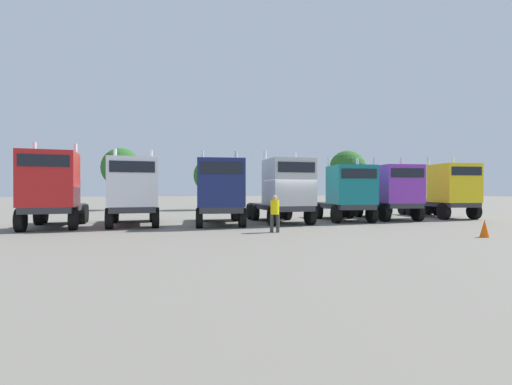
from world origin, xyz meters
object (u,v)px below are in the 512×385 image
(visitor_in_hivis, at_px, (275,211))
(semi_truck_white, at_px, (133,191))
(semi_truck_navy, at_px, (220,192))
(semi_truck_purple, at_px, (391,192))
(semi_truck_silver, at_px, (285,190))
(traffic_cone_near, at_px, (484,228))
(semi_truck_yellow, at_px, (447,190))
(semi_truck_red, at_px, (52,189))
(semi_truck_teal, at_px, (347,193))

(visitor_in_hivis, bearing_deg, semi_truck_white, -101.50)
(semi_truck_navy, height_order, semi_truck_purple, semi_truck_navy)
(semi_truck_silver, relative_size, visitor_in_hivis, 3.51)
(visitor_in_hivis, height_order, traffic_cone_near, visitor_in_hivis)
(semi_truck_purple, xyz_separation_m, semi_truck_yellow, (4.64, 0.11, 0.11))
(semi_truck_white, relative_size, semi_truck_silver, 1.02)
(semi_truck_silver, height_order, visitor_in_hivis, semi_truck_silver)
(semi_truck_silver, bearing_deg, semi_truck_yellow, 93.43)
(visitor_in_hivis, bearing_deg, semi_truck_silver, 178.24)
(semi_truck_red, height_order, semi_truck_teal, semi_truck_red)
(semi_truck_teal, bearing_deg, traffic_cone_near, 19.04)
(semi_truck_navy, relative_size, semi_truck_silver, 1.08)
(semi_truck_white, xyz_separation_m, traffic_cone_near, (14.00, -8.83, -1.53))
(semi_truck_red, relative_size, semi_truck_purple, 0.92)
(semi_truck_purple, distance_m, visitor_in_hivis, 10.58)
(visitor_in_hivis, bearing_deg, semi_truck_red, -89.34)
(semi_truck_silver, distance_m, visitor_in_hivis, 4.48)
(semi_truck_yellow, bearing_deg, semi_truck_red, -81.66)
(semi_truck_red, relative_size, semi_truck_navy, 0.93)
(semi_truck_purple, bearing_deg, visitor_in_hivis, -56.97)
(semi_truck_red, relative_size, semi_truck_silver, 1.00)
(semi_truck_red, xyz_separation_m, semi_truck_teal, (16.40, -0.55, -0.22))
(semi_truck_purple, bearing_deg, semi_truck_teal, -77.84)
(semi_truck_navy, bearing_deg, semi_truck_silver, 98.64)
(semi_truck_navy, distance_m, traffic_cone_near, 12.45)
(semi_truck_white, height_order, semi_truck_silver, semi_truck_silver)
(semi_truck_teal, height_order, semi_truck_yellow, semi_truck_yellow)
(semi_truck_yellow, relative_size, traffic_cone_near, 8.79)
(visitor_in_hivis, bearing_deg, semi_truck_navy, -129.53)
(semi_truck_silver, xyz_separation_m, semi_truck_yellow, (12.25, 0.56, -0.00))
(semi_truck_teal, bearing_deg, semi_truck_red, -82.90)
(visitor_in_hivis, xyz_separation_m, traffic_cone_near, (7.67, -4.07, -0.62))
(semi_truck_red, height_order, semi_truck_purple, semi_truck_red)
(semi_truck_red, relative_size, semi_truck_yellow, 0.93)
(semi_truck_white, distance_m, traffic_cone_near, 16.63)
(semi_truck_navy, relative_size, traffic_cone_near, 8.79)
(semi_truck_white, xyz_separation_m, semi_truck_purple, (15.95, -0.41, -0.08))
(semi_truck_navy, xyz_separation_m, semi_truck_silver, (3.81, 0.03, 0.07))
(semi_truck_red, relative_size, semi_truck_teal, 0.99)
(semi_truck_white, relative_size, semi_truck_purple, 0.93)
(visitor_in_hivis, bearing_deg, semi_truck_purple, 139.73)
(semi_truck_navy, xyz_separation_m, semi_truck_yellow, (16.06, 0.59, 0.06))
(semi_truck_silver, distance_m, semi_truck_yellow, 12.26)
(semi_truck_red, distance_m, semi_truck_silver, 12.21)
(semi_truck_navy, xyz_separation_m, visitor_in_hivis, (1.81, -3.86, -0.87))
(semi_truck_teal, bearing_deg, visitor_in_hivis, -47.33)
(semi_truck_white, bearing_deg, semi_truck_silver, 82.75)
(semi_truck_teal, xyz_separation_m, traffic_cone_near, (1.45, -8.21, -1.42))
(semi_truck_silver, relative_size, semi_truck_purple, 0.92)
(semi_truck_red, xyz_separation_m, semi_truck_purple, (19.79, -0.35, -0.20))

